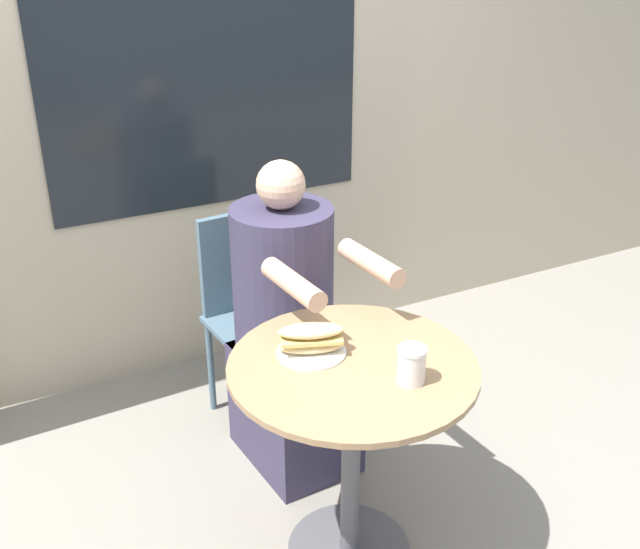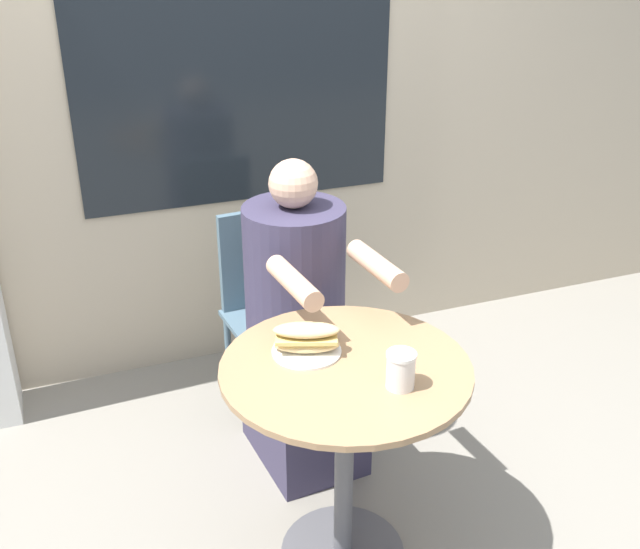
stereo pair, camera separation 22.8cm
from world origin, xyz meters
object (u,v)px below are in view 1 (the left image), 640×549
at_px(diner_chair, 251,299).
at_px(drink_cup, 411,365).
at_px(seated_diner, 289,339).
at_px(cafe_table, 352,418).
at_px(sandwich_on_plate, 311,341).

xyz_separation_m(diner_chair, drink_cup, (0.06, -1.07, 0.27)).
relative_size(seated_diner, drink_cup, 10.93).
distance_m(cafe_table, diner_chair, 0.92).
bearing_deg(seated_diner, diner_chair, -93.11).
relative_size(diner_chair, drink_cup, 8.01).
bearing_deg(cafe_table, sandwich_on_plate, 127.04).
distance_m(diner_chair, seated_diner, 0.35).
relative_size(cafe_table, seated_diner, 0.63).
distance_m(diner_chair, sandwich_on_plate, 0.86).
xyz_separation_m(cafe_table, drink_cup, (0.10, -0.15, 0.25)).
relative_size(seated_diner, sandwich_on_plate, 5.51).
bearing_deg(drink_cup, sandwich_on_plate, 124.59).
bearing_deg(cafe_table, seated_diner, 84.52).
bearing_deg(drink_cup, diner_chair, 92.99).
bearing_deg(drink_cup, cafe_table, 122.77).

